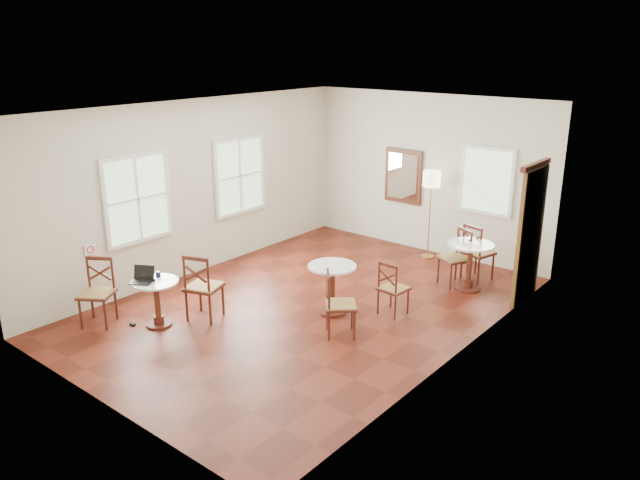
# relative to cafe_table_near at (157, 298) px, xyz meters

# --- Properties ---
(ground) EXTENTS (7.00, 7.00, 0.00)m
(ground) POSITION_rel_cafe_table_near_xyz_m (1.23, 1.87, -0.42)
(ground) COLOR #551A0E
(ground) RESTS_ON ground
(room_shell) EXTENTS (5.02, 7.02, 3.01)m
(room_shell) POSITION_rel_cafe_table_near_xyz_m (1.17, 2.14, 1.47)
(room_shell) COLOR beige
(room_shell) RESTS_ON ground
(cafe_table_near) EXTENTS (0.65, 0.65, 0.68)m
(cafe_table_near) POSITION_rel_cafe_table_near_xyz_m (0.00, 0.00, 0.00)
(cafe_table_near) COLOR #4B1C12
(cafe_table_near) RESTS_ON ground
(cafe_table_mid) EXTENTS (0.72, 0.72, 0.76)m
(cafe_table_mid) POSITION_rel_cafe_table_near_xyz_m (1.66, 1.91, 0.05)
(cafe_table_mid) COLOR #4B1C12
(cafe_table_mid) RESTS_ON ground
(cafe_table_back) EXTENTS (0.75, 0.75, 0.79)m
(cafe_table_back) POSITION_rel_cafe_table_near_xyz_m (2.83, 4.05, 0.07)
(cafe_table_back) COLOR #4B1C12
(cafe_table_back) RESTS_ON ground
(chair_near_a) EXTENTS (0.60, 0.60, 1.02)m
(chair_near_a) POSITION_rel_cafe_table_near_xyz_m (0.34, 0.56, 0.09)
(chair_near_a) COLOR #4B1C12
(chair_near_a) RESTS_ON ground
(chair_near_b) EXTENTS (0.62, 0.62, 0.97)m
(chair_near_b) POSITION_rel_cafe_table_near_xyz_m (-0.71, -0.49, 0.06)
(chair_near_b) COLOR #4B1C12
(chair_near_b) RESTS_ON ground
(chair_mid_a) EXTENTS (0.41, 0.41, 0.84)m
(chair_mid_a) POSITION_rel_cafe_table_near_xyz_m (2.39, 2.44, -0.01)
(chair_mid_a) COLOR #4B1C12
(chair_mid_a) RESTS_ON ground
(chair_mid_b) EXTENTS (0.60, 0.60, 0.92)m
(chair_mid_b) POSITION_rel_cafe_table_near_xyz_m (2.19, 1.41, 0.04)
(chair_mid_b) COLOR #4B1C12
(chair_mid_b) RESTS_ON ground
(chair_back_a) EXTENTS (0.55, 0.55, 0.98)m
(chair_back_a) POSITION_rel_cafe_table_near_xyz_m (2.72, 4.55, 0.07)
(chair_back_a) COLOR #4B1C12
(chair_back_a) RESTS_ON ground
(chair_back_b) EXTENTS (0.59, 0.59, 0.95)m
(chair_back_b) POSITION_rel_cafe_table_near_xyz_m (2.55, 4.11, 0.05)
(chair_back_b) COLOR #4B1C12
(chair_back_b) RESTS_ON ground
(floor_lamp) EXTENTS (0.32, 0.32, 1.65)m
(floor_lamp) POSITION_rel_cafe_table_near_xyz_m (1.52, 5.02, 0.98)
(floor_lamp) COLOR #BF8C3F
(floor_lamp) RESTS_ON ground
(laptop) EXTENTS (0.38, 0.37, 0.21)m
(laptop) POSITION_rel_cafe_table_near_xyz_m (-0.13, -0.12, 0.31)
(laptop) COLOR black
(laptop) RESTS_ON cafe_table_near
(mouse) EXTENTS (0.10, 0.07, 0.03)m
(mouse) POSITION_rel_cafe_table_near_xyz_m (-0.02, -0.02, 0.28)
(mouse) COLOR black
(mouse) RESTS_ON cafe_table_near
(navy_mug) EXTENTS (0.10, 0.07, 0.08)m
(navy_mug) POSITION_rel_cafe_table_near_xyz_m (-0.11, 0.13, 0.30)
(navy_mug) COLOR black
(navy_mug) RESTS_ON cafe_table_near
(water_glass) EXTENTS (0.06, 0.06, 0.10)m
(water_glass) POSITION_rel_cafe_table_near_xyz_m (-0.14, -0.10, 0.31)
(water_glass) COLOR white
(water_glass) RESTS_ON cafe_table_near
(power_adapter) EXTENTS (0.09, 0.05, 0.03)m
(power_adapter) POSITION_rel_cafe_table_near_xyz_m (-0.29, -0.25, -0.41)
(power_adapter) COLOR black
(power_adapter) RESTS_ON ground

